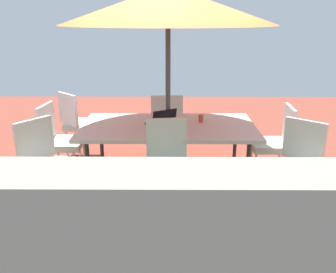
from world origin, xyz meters
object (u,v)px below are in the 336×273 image
(chair_northwest, at_px, (296,162))
(chair_northeast, at_px, (45,160))
(chair_south, at_px, (166,123))
(patio_umbrella, at_px, (168,7))
(chair_east, at_px, (59,138))
(cup, at_px, (201,118))
(chair_north, at_px, (168,161))
(laptop, at_px, (162,122))
(dining_table, at_px, (168,129))
(chair_southeast, at_px, (78,121))
(chair_west, at_px, (275,140))

(chair_northwest, xyz_separation_m, chair_northeast, (2.65, -0.03, 0.00))
(chair_south, height_order, chair_northeast, same)
(patio_umbrella, height_order, chair_east, patio_umbrella)
(patio_umbrella, bearing_deg, cup, -160.53)
(chair_north, relative_size, chair_northeast, 1.00)
(chair_northwest, bearing_deg, patio_umbrella, -168.05)
(chair_south, xyz_separation_m, chair_northeast, (1.27, 1.43, 0.00))
(chair_northwest, relative_size, chair_east, 1.00)
(chair_east, height_order, laptop, chair_east)
(laptop, bearing_deg, cup, 166.28)
(laptop, bearing_deg, chair_east, -30.76)
(dining_table, bearing_deg, chair_northeast, 28.88)
(chair_southeast, bearing_deg, chair_west, -153.77)
(chair_north, height_order, laptop, chair_north)
(chair_east, bearing_deg, dining_table, -84.24)
(chair_southeast, xyz_separation_m, chair_northeast, (-0.02, 1.50, 0.00))
(chair_south, distance_m, cup, 0.75)
(chair_northeast, distance_m, laptop, 1.43)
(chair_west, height_order, laptop, chair_west)
(chair_west, bearing_deg, chair_south, -115.06)
(chair_north, height_order, chair_east, same)
(chair_southeast, bearing_deg, chair_northeast, 134.40)
(chair_north, distance_m, chair_southeast, 2.01)
(chair_northwest, relative_size, chair_northeast, 1.00)
(chair_north, xyz_separation_m, chair_southeast, (1.32, -1.51, 0.00))
(cup, bearing_deg, patio_umbrella, 19.47)
(chair_south, xyz_separation_m, chair_west, (-1.35, 0.76, 0.00))
(patio_umbrella, bearing_deg, dining_table, 0.00)
(chair_southeast, height_order, chair_east, same)
(dining_table, bearing_deg, chair_south, -87.70)
(chair_northeast, height_order, chair_west, same)
(dining_table, distance_m, laptop, 0.12)
(laptop, bearing_deg, chair_southeast, -62.91)
(patio_umbrella, distance_m, chair_north, 1.71)
(patio_umbrella, height_order, chair_northeast, patio_umbrella)
(chair_north, distance_m, chair_northwest, 1.34)
(chair_west, bearing_deg, dining_table, -87.80)
(chair_northwest, xyz_separation_m, chair_west, (0.03, -0.70, 0.00))
(dining_table, xyz_separation_m, cup, (-0.41, -0.15, 0.09))
(chair_northeast, relative_size, chair_west, 1.00)
(chair_northwest, relative_size, chair_west, 1.00)
(chair_west, xyz_separation_m, chair_east, (2.68, -0.05, 0.00))
(chair_west, height_order, chair_east, same)
(chair_northwest, relative_size, cup, 10.07)
(patio_umbrella, distance_m, chair_southeast, 2.18)
(chair_south, height_order, chair_north, same)
(cup, bearing_deg, chair_northwest, 136.08)
(chair_north, relative_size, chair_east, 1.00)
(cup, bearing_deg, chair_northeast, 26.73)
(chair_northeast, xyz_separation_m, chair_east, (0.06, -0.72, 0.00))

